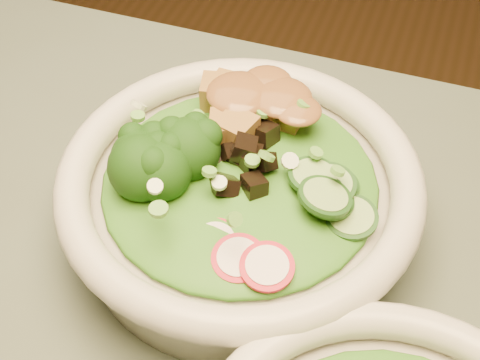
% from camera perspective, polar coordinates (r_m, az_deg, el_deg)
% --- Properties ---
extents(salad_bowl, '(0.28, 0.28, 0.08)m').
position_cam_1_polar(salad_bowl, '(0.53, 0.00, -1.49)').
color(salad_bowl, beige).
rests_on(salad_bowl, dining_table).
extents(lettuce_bed, '(0.21, 0.21, 0.03)m').
position_cam_1_polar(lettuce_bed, '(0.51, 0.00, 0.08)').
color(lettuce_bed, '#226214').
rests_on(lettuce_bed, salad_bowl).
extents(broccoli_florets, '(0.09, 0.08, 0.05)m').
position_cam_1_polar(broccoli_florets, '(0.51, -7.32, 2.14)').
color(broccoli_florets, black).
rests_on(broccoli_florets, salad_bowl).
extents(radish_slices, '(0.12, 0.05, 0.02)m').
position_cam_1_polar(radish_slices, '(0.46, -1.16, -5.87)').
color(radish_slices, '#AD0D1F').
rests_on(radish_slices, salad_bowl).
extents(cucumber_slices, '(0.08, 0.08, 0.04)m').
position_cam_1_polar(cucumber_slices, '(0.50, 7.73, -0.08)').
color(cucumber_slices, '#9CBF6A').
rests_on(cucumber_slices, salad_bowl).
extents(mushroom_heap, '(0.08, 0.08, 0.04)m').
position_cam_1_polar(mushroom_heap, '(0.51, 0.26, 2.25)').
color(mushroom_heap, black).
rests_on(mushroom_heap, salad_bowl).
extents(tofu_cubes, '(0.10, 0.07, 0.04)m').
position_cam_1_polar(tofu_cubes, '(0.55, 1.41, 6.00)').
color(tofu_cubes, olive).
rests_on(tofu_cubes, salad_bowl).
extents(peanut_sauce, '(0.07, 0.06, 0.02)m').
position_cam_1_polar(peanut_sauce, '(0.54, 1.44, 7.07)').
color(peanut_sauce, brown).
rests_on(peanut_sauce, tofu_cubes).
extents(scallion_garnish, '(0.20, 0.20, 0.03)m').
position_cam_1_polar(scallion_garnish, '(0.49, 0.00, 2.06)').
color(scallion_garnish, '#60A73B').
rests_on(scallion_garnish, salad_bowl).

